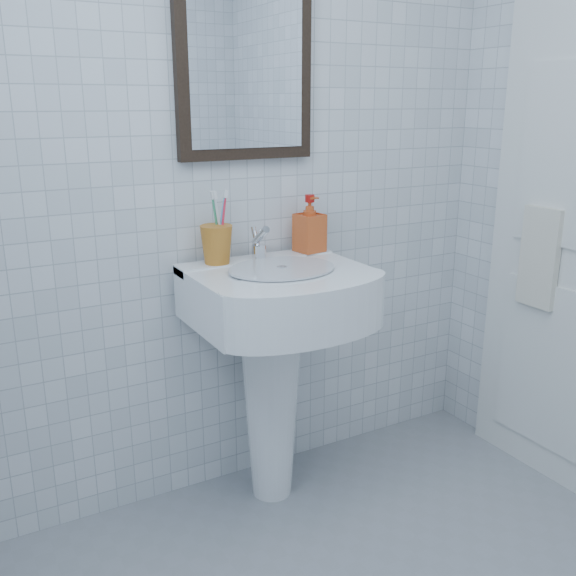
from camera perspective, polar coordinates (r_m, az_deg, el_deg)
wall_back at (r=2.29m, az=-5.26°, el=11.55°), size 2.20×0.02×2.50m
washbasin at (r=2.27m, az=-1.25°, el=-5.10°), size 0.59×0.43×0.90m
faucet at (r=2.27m, az=-2.58°, el=3.81°), size 0.05×0.11×0.13m
toothbrush_cup at (r=2.22m, az=-6.36°, el=3.86°), size 0.15×0.15×0.13m
soap_dispenser at (r=2.38m, az=1.93°, el=5.73°), size 0.11×0.11×0.21m
wall_mirror at (r=2.29m, az=-3.82°, el=19.09°), size 0.50×0.04×0.62m
towel_ring at (r=2.58m, az=22.14°, el=6.46°), size 0.01×0.18×0.18m
hand_towel at (r=2.59m, az=21.44°, el=2.53°), size 0.03×0.16×0.38m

